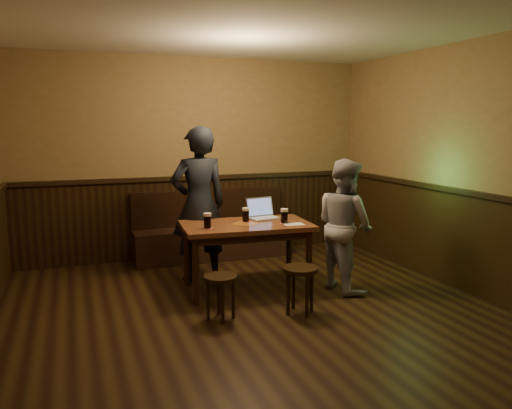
{
  "coord_description": "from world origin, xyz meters",
  "views": [
    {
      "loc": [
        -1.67,
        -3.94,
        1.88
      ],
      "look_at": [
        0.24,
        1.18,
        1.0
      ],
      "focal_mm": 35.0,
      "sensor_mm": 36.0,
      "label": 1
    }
  ],
  "objects_px": {
    "pint_right": "(284,216)",
    "person_suit": "(199,205)",
    "person_grey": "(345,225)",
    "stool_left": "(220,284)",
    "bench": "(212,236)",
    "stool_right": "(300,277)",
    "pub_table": "(246,232)",
    "pint_mid": "(246,215)",
    "laptop": "(262,213)",
    "pint_left": "(207,221)"
  },
  "relations": [
    {
      "from": "pint_left",
      "to": "laptop",
      "type": "bearing_deg",
      "value": 23.74
    },
    {
      "from": "stool_left",
      "to": "pint_left",
      "type": "relative_size",
      "value": 2.58
    },
    {
      "from": "person_grey",
      "to": "stool_left",
      "type": "bearing_deg",
      "value": 95.84
    },
    {
      "from": "pint_left",
      "to": "pub_table",
      "type": "bearing_deg",
      "value": 13.5
    },
    {
      "from": "pub_table",
      "to": "person_suit",
      "type": "height_order",
      "value": "person_suit"
    },
    {
      "from": "pint_mid",
      "to": "pint_right",
      "type": "bearing_deg",
      "value": -31.12
    },
    {
      "from": "stool_right",
      "to": "pint_left",
      "type": "height_order",
      "value": "pint_left"
    },
    {
      "from": "pint_right",
      "to": "person_suit",
      "type": "distance_m",
      "value": 1.06
    },
    {
      "from": "pub_table",
      "to": "person_suit",
      "type": "bearing_deg",
      "value": 132.91
    },
    {
      "from": "person_grey",
      "to": "pint_mid",
      "type": "bearing_deg",
      "value": 57.67
    },
    {
      "from": "pint_mid",
      "to": "stool_left",
      "type": "bearing_deg",
      "value": -123.2
    },
    {
      "from": "bench",
      "to": "stool_right",
      "type": "distance_m",
      "value": 2.38
    },
    {
      "from": "person_grey",
      "to": "person_suit",
      "type": "bearing_deg",
      "value": 50.41
    },
    {
      "from": "pub_table",
      "to": "stool_left",
      "type": "xyz_separation_m",
      "value": [
        -0.53,
        -0.77,
        -0.32
      ]
    },
    {
      "from": "stool_right",
      "to": "pint_right",
      "type": "relative_size",
      "value": 2.81
    },
    {
      "from": "laptop",
      "to": "person_suit",
      "type": "xyz_separation_m",
      "value": [
        -0.7,
        0.3,
        0.1
      ]
    },
    {
      "from": "bench",
      "to": "pub_table",
      "type": "relative_size",
      "value": 1.47
    },
    {
      "from": "person_grey",
      "to": "pub_table",
      "type": "bearing_deg",
      "value": 62.24
    },
    {
      "from": "laptop",
      "to": "person_suit",
      "type": "height_order",
      "value": "person_suit"
    },
    {
      "from": "pint_right",
      "to": "pint_mid",
      "type": "bearing_deg",
      "value": 148.88
    },
    {
      "from": "pint_mid",
      "to": "person_grey",
      "type": "relative_size",
      "value": 0.11
    },
    {
      "from": "stool_right",
      "to": "person_grey",
      "type": "height_order",
      "value": "person_grey"
    },
    {
      "from": "pub_table",
      "to": "stool_left",
      "type": "distance_m",
      "value": 0.99
    },
    {
      "from": "stool_left",
      "to": "laptop",
      "type": "bearing_deg",
      "value": 50.46
    },
    {
      "from": "pint_mid",
      "to": "person_grey",
      "type": "distance_m",
      "value": 1.13
    },
    {
      "from": "stool_right",
      "to": "pub_table",
      "type": "bearing_deg",
      "value": 105.96
    },
    {
      "from": "person_grey",
      "to": "pint_right",
      "type": "bearing_deg",
      "value": 62.1
    },
    {
      "from": "stool_left",
      "to": "pint_mid",
      "type": "bearing_deg",
      "value": 56.8
    },
    {
      "from": "stool_left",
      "to": "person_grey",
      "type": "distance_m",
      "value": 1.68
    },
    {
      "from": "stool_right",
      "to": "pint_mid",
      "type": "height_order",
      "value": "pint_mid"
    },
    {
      "from": "pub_table",
      "to": "person_suit",
      "type": "xyz_separation_m",
      "value": [
        -0.42,
        0.53,
        0.26
      ]
    },
    {
      "from": "pint_left",
      "to": "stool_right",
      "type": "bearing_deg",
      "value": -46.58
    },
    {
      "from": "stool_right",
      "to": "person_suit",
      "type": "distance_m",
      "value": 1.67
    },
    {
      "from": "pint_mid",
      "to": "laptop",
      "type": "relative_size",
      "value": 0.44
    },
    {
      "from": "bench",
      "to": "stool_left",
      "type": "distance_m",
      "value": 2.3
    },
    {
      "from": "pint_left",
      "to": "pint_mid",
      "type": "height_order",
      "value": "pint_left"
    },
    {
      "from": "bench",
      "to": "pub_table",
      "type": "xyz_separation_m",
      "value": [
        0.0,
        -1.47,
        0.36
      ]
    },
    {
      "from": "bench",
      "to": "laptop",
      "type": "relative_size",
      "value": 5.83
    },
    {
      "from": "pint_right",
      "to": "laptop",
      "type": "height_order",
      "value": "laptop"
    },
    {
      "from": "stool_left",
      "to": "stool_right",
      "type": "height_order",
      "value": "stool_right"
    },
    {
      "from": "pub_table",
      "to": "stool_right",
      "type": "height_order",
      "value": "pub_table"
    },
    {
      "from": "stool_right",
      "to": "pint_right",
      "type": "height_order",
      "value": "pint_right"
    },
    {
      "from": "pint_left",
      "to": "pint_right",
      "type": "relative_size",
      "value": 1.0
    },
    {
      "from": "stool_left",
      "to": "person_suit",
      "type": "height_order",
      "value": "person_suit"
    },
    {
      "from": "laptop",
      "to": "pub_table",
      "type": "bearing_deg",
      "value": -149.59
    },
    {
      "from": "pint_left",
      "to": "pint_right",
      "type": "height_order",
      "value": "same"
    },
    {
      "from": "pint_mid",
      "to": "pint_right",
      "type": "xyz_separation_m",
      "value": [
        0.38,
        -0.23,
        0.0
      ]
    },
    {
      "from": "pint_right",
      "to": "person_suit",
      "type": "height_order",
      "value": "person_suit"
    },
    {
      "from": "laptop",
      "to": "person_suit",
      "type": "relative_size",
      "value": 0.2
    },
    {
      "from": "stool_left",
      "to": "person_grey",
      "type": "relative_size",
      "value": 0.29
    }
  ]
}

